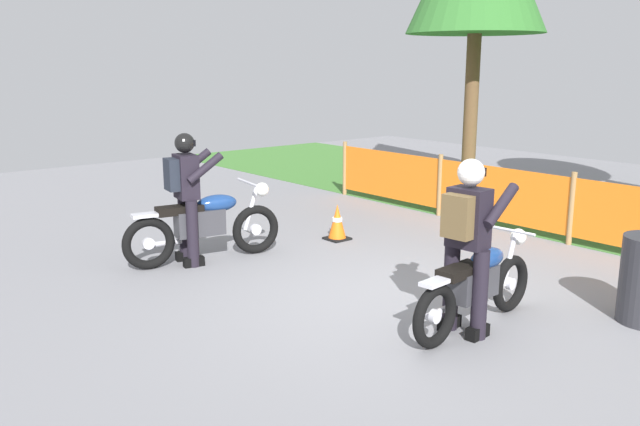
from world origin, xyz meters
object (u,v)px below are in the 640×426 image
Objects in this scene: traffic_cone at (337,222)px; rider_trailing at (186,191)px; motorcycle_lead at (477,285)px; rider_lead at (467,238)px; motorcycle_trailing at (205,224)px.

rider_trailing is at bearing -98.37° from traffic_cone.
motorcycle_lead is at bearing -63.13° from rider_trailing.
motorcycle_lead is 3.57m from traffic_cone.
rider_lead is (0.02, -0.21, 0.51)m from motorcycle_lead.
rider_trailing reaches higher than motorcycle_lead.
motorcycle_lead is 3.61× the size of traffic_cone.
rider_lead reaches higher than motorcycle_trailing.
traffic_cone is (0.33, 2.26, -0.69)m from rider_trailing.
traffic_cone is (0.29, 2.03, -0.23)m from motorcycle_trailing.
rider_lead is at bearing -21.89° from traffic_cone.
rider_trailing is (-3.73, -0.90, 0.00)m from rider_lead.
motorcycle_lead is at bearing -18.91° from traffic_cone.
motorcycle_lead is 0.55m from rider_lead.
rider_trailing is at bearing 99.05° from rider_lead.
rider_lead reaches higher than traffic_cone.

